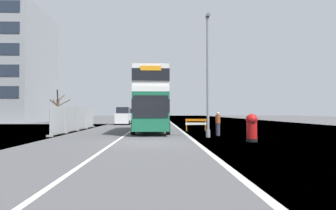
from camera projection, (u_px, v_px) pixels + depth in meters
The scene contains 10 objects.
ground at pixel (158, 143), 17.08m from camera, with size 140.00×280.00×0.10m.
double_decker_bus at pixel (151, 101), 25.93m from camera, with size 3.03×10.62×4.98m.
lamppost_foreground at pixel (208, 79), 20.34m from camera, with size 0.29×0.70×8.17m.
red_pillar_postbox at pixel (252, 126), 17.28m from camera, with size 0.66×0.66×1.57m.
roadworks_barrier at pixel (196, 123), 27.02m from camera, with size 1.88×0.61×1.07m.
construction_site_fence at pixel (77, 119), 27.50m from camera, with size 0.44×13.80×2.14m.
car_oncoming_near at pixel (123, 116), 41.59m from camera, with size 1.97×4.41×2.34m.
car_receding_mid at pixel (128, 116), 48.27m from camera, with size 2.09×4.24×2.20m.
bare_tree_far_verge_near at pixel (58, 107), 48.71m from camera, with size 3.21×2.97×5.21m.
pedestrian_at_kerb at pixel (218, 124), 21.74m from camera, with size 0.34×0.34×1.68m.
Camera 1 is at (0.62, -17.03, 1.66)m, focal length 32.95 mm.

